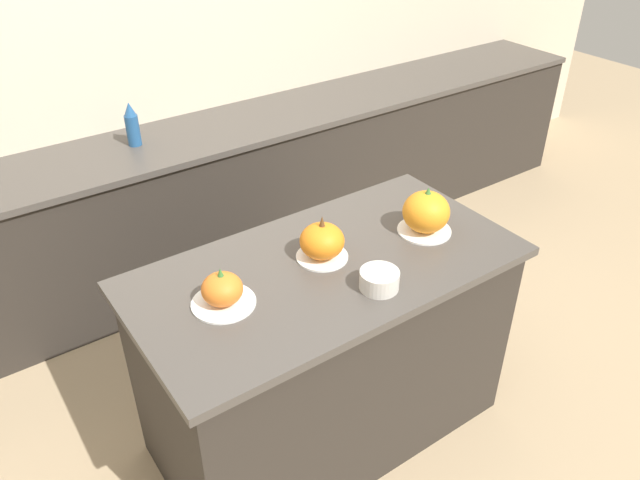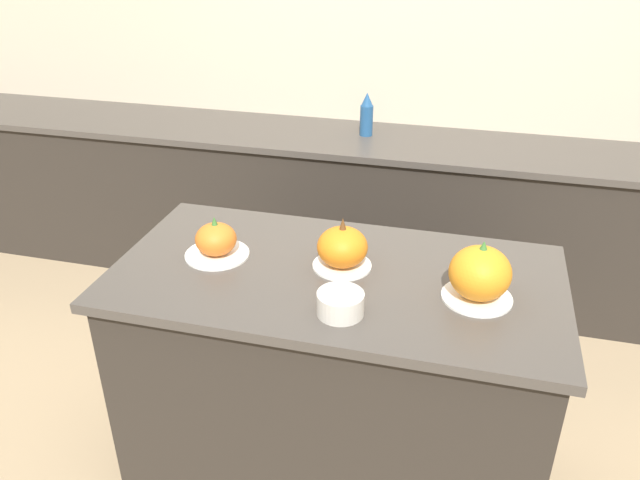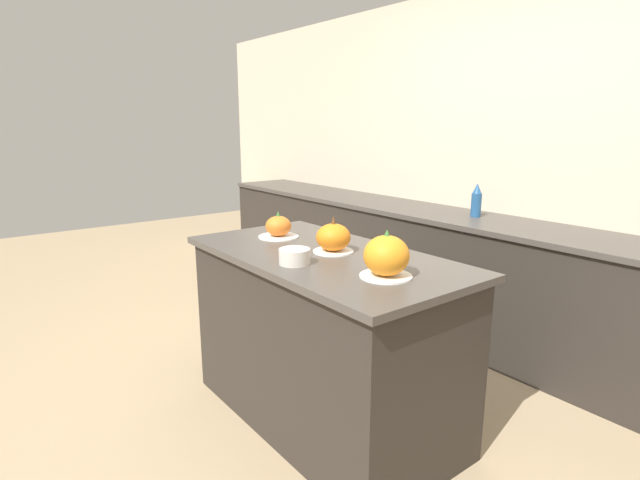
% 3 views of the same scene
% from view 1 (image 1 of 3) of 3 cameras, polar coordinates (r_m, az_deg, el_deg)
% --- Properties ---
extents(ground_plane, '(12.00, 12.00, 0.00)m').
position_cam_1_polar(ground_plane, '(2.99, 0.55, -16.57)').
color(ground_plane, tan).
extents(wall_back, '(8.00, 0.06, 2.50)m').
position_cam_1_polar(wall_back, '(3.69, -16.27, 15.60)').
color(wall_back, beige).
rests_on(wall_back, ground_plane).
extents(kitchen_island, '(1.51, 0.78, 0.91)m').
position_cam_1_polar(kitchen_island, '(2.66, 0.60, -10.20)').
color(kitchen_island, '#2D2823').
rests_on(kitchen_island, ground_plane).
extents(back_counter, '(6.00, 0.60, 0.89)m').
position_cam_1_polar(back_counter, '(3.71, -12.54, 2.65)').
color(back_counter, '#2D2823').
rests_on(back_counter, ground_plane).
extents(pumpkin_cake_left, '(0.23, 0.23, 0.15)m').
position_cam_1_polar(pumpkin_cake_left, '(2.18, -8.92, -4.63)').
color(pumpkin_cake_left, white).
rests_on(pumpkin_cake_left, kitchen_island).
extents(pumpkin_cake_center, '(0.20, 0.20, 0.19)m').
position_cam_1_polar(pumpkin_cake_center, '(2.37, 0.19, -0.18)').
color(pumpkin_cake_center, white).
rests_on(pumpkin_cake_center, kitchen_island).
extents(pumpkin_cake_right, '(0.22, 0.22, 0.20)m').
position_cam_1_polar(pumpkin_cake_right, '(2.56, 9.67, 2.46)').
color(pumpkin_cake_right, white).
rests_on(pumpkin_cake_right, kitchen_island).
extents(bottle_tall, '(0.07, 0.07, 0.24)m').
position_cam_1_polar(bottle_tall, '(3.46, -16.81, 10.04)').
color(bottle_tall, '#235184').
rests_on(bottle_tall, back_counter).
extents(mixing_bowl, '(0.14, 0.14, 0.07)m').
position_cam_1_polar(mixing_bowl, '(2.25, 5.45, -3.65)').
color(mixing_bowl, beige).
rests_on(mixing_bowl, kitchen_island).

